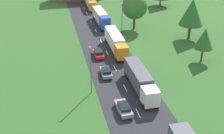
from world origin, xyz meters
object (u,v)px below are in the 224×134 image
truck_third (116,41)px  car_fifth (98,53)px  truck_fourth (101,17)px  truck_fifth (90,0)px  car_third (124,108)px  tree_pine (135,6)px  lamppost_second (91,68)px  car_fourth (106,72)px  tree_oak (192,12)px  truck_second (140,79)px  lamppost_third (122,16)px  tree_elm (205,39)px

truck_third → car_fifth: truck_third is taller
truck_fourth → truck_fifth: 18.37m
truck_fourth → car_third: size_ratio=2.90×
truck_fifth → tree_pine: (7.98, -23.93, 3.95)m
car_fifth → lamppost_second: (-3.69, -13.53, 3.88)m
car_fifth → lamppost_second: 14.55m
car_fourth → tree_oak: size_ratio=0.43×
truck_fourth → tree_oak: bearing=-39.2°
truck_second → car_fifth: truck_second is taller
lamppost_third → truck_second: bearing=-98.4°
truck_fifth → tree_elm: bearing=-70.9°
car_fifth → tree_elm: size_ratio=0.63×
truck_third → car_fifth: size_ratio=2.94×
lamppost_second → tree_elm: (23.98, 6.94, 0.21)m
car_third → car_fourth: (-0.25, 11.73, -0.01)m
truck_second → car_fifth: size_ratio=2.76×
truck_fourth → lamppost_second: size_ratio=1.51×
truck_second → lamppost_second: size_ratio=1.44×
truck_third → truck_fourth: size_ratio=1.02×
car_fourth → tree_elm: tree_elm is taller
car_fourth → lamppost_third: 23.64m
truck_fourth → lamppost_third: size_ratio=1.66×
truck_third → car_third: bearing=-100.5°
truck_fifth → car_fifth: 39.40m
lamppost_third → tree_oak: tree_oak is taller
truck_third → car_fourth: (-4.47, -11.07, -1.32)m
tree_oak → tree_pine: size_ratio=1.05×
car_fifth → tree_oak: 24.70m
car_third → car_fifth: bearing=90.4°
truck_fourth → truck_fifth: (-0.11, 18.37, -0.06)m
car_fourth → lamppost_third: (8.69, 21.70, 3.53)m
tree_elm → truck_fourth: bearing=119.9°
tree_elm → lamppost_third: bearing=120.5°
tree_oak → tree_pine: tree_oak is taller
lamppost_third → tree_pine: size_ratio=0.83×
lamppost_second → lamppost_third: (12.26, 26.80, -0.39)m
car_third → car_fifth: size_ratio=0.99×
tree_oak → truck_second: bearing=-133.5°
truck_fourth → tree_pine: (7.87, -5.56, 3.89)m
truck_fifth → lamppost_second: bearing=-98.8°
car_fifth → tree_pine: size_ratio=0.48×
lamppost_second → car_fourth: bearing=55.0°
truck_third → car_fifth: 5.24m
truck_fifth → tree_elm: (15.87, -45.73, 2.86)m
truck_fourth → tree_elm: tree_elm is taller
truck_third → truck_second: bearing=-89.5°
truck_fourth → lamppost_third: lamppost_third is taller
lamppost_second → tree_oak: 33.09m
car_fifth → tree_oak: bearing=13.0°
tree_pine → tree_elm: size_ratio=1.33×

